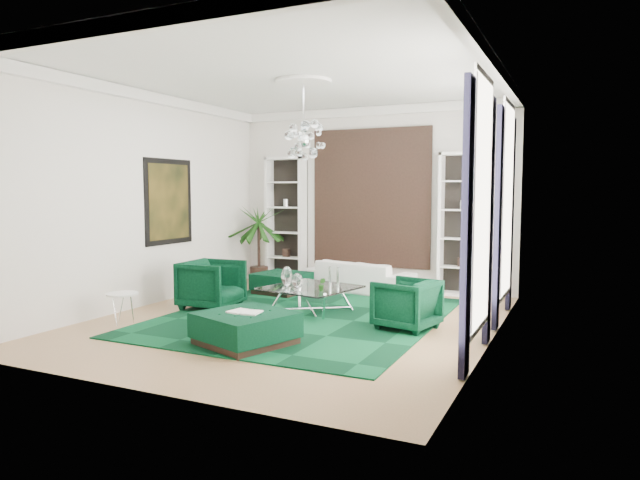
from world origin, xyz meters
The scene contains 30 objects.
floor centered at (0.00, 0.00, -0.01)m, with size 6.00×7.00×0.02m, color tan.
ceiling centered at (0.00, 0.00, 3.81)m, with size 6.00×7.00×0.02m, color white.
wall_back centered at (0.00, 3.51, 1.90)m, with size 6.00×0.02×3.80m, color silver.
wall_front centered at (0.00, -3.51, 1.90)m, with size 6.00×0.02×3.80m, color silver.
wall_left centered at (-3.01, 0.00, 1.90)m, with size 0.02×7.00×3.80m, color silver.
wall_right centered at (3.01, 0.00, 1.90)m, with size 0.02×7.00×3.80m, color silver.
crown_molding centered at (0.00, 0.00, 3.70)m, with size 6.00×7.00×0.18m, color white, non-canonical shape.
ceiling_medallion centered at (0.00, 0.30, 3.77)m, with size 0.90×0.90×0.05m, color white.
tapestry centered at (0.00, 3.46, 1.90)m, with size 2.50×0.06×2.80m, color black.
shelving_left centered at (-1.95, 3.31, 1.40)m, with size 0.90×0.38×2.80m, color white, non-canonical shape.
shelving_right centered at (1.95, 3.31, 1.40)m, with size 0.90×0.38×2.80m, color white, non-canonical shape.
painting centered at (-2.97, 0.60, 1.85)m, with size 0.04×1.30×1.60m, color black.
window_near centered at (2.99, -0.90, 1.90)m, with size 0.03×1.10×2.90m, color white.
curtain_near_a centered at (2.96, -1.68, 1.65)m, with size 0.07×0.30×3.25m, color black.
curtain_near_b centered at (2.96, -0.12, 1.65)m, with size 0.07×0.30×3.25m, color black.
window_far centered at (2.99, 1.50, 1.90)m, with size 0.03×1.10×2.90m, color white.
curtain_far_a centered at (2.96, 0.72, 1.65)m, with size 0.07×0.30×3.25m, color black.
curtain_far_b centered at (2.96, 2.28, 1.65)m, with size 0.07×0.30×3.25m, color black.
rug centered at (0.00, 0.30, 0.01)m, with size 4.20×5.00×0.02m, color black.
sofa centered at (0.00, 2.85, 0.32)m, with size 2.16×0.85×0.63m, color white.
armchair_left centered at (-1.75, 0.20, 0.43)m, with size 0.91×0.94×0.85m, color black.
armchair_right centered at (1.75, 0.20, 0.38)m, with size 0.81×0.83×0.76m, color black.
coffee_table centered at (0.00, 0.55, 0.23)m, with size 1.33×1.33×0.46m, color white, non-canonical shape.
ottoman_side centered at (-1.35, 2.00, 0.21)m, with size 0.94×0.94×0.42m, color black.
ottoman_front centered at (0.05, -1.55, 0.22)m, with size 1.10×1.10×0.44m, color black.
book centered at (0.05, -1.55, 0.46)m, with size 0.44×0.29×0.03m, color white.
side_table centered at (-2.35, -1.30, 0.23)m, with size 0.48×0.48×0.46m, color white.
palm centered at (-2.45, 2.95, 1.10)m, with size 1.38×1.38×2.21m, color #184511, non-canonical shape.
chandelier centered at (0.00, 0.30, 2.85)m, with size 0.81×0.81×0.73m, color white, non-canonical shape.
table_plant centered at (0.33, 0.27, 0.56)m, with size 0.12×0.10×0.21m, color #184511.
Camera 1 is at (4.11, -7.90, 2.06)m, focal length 32.00 mm.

